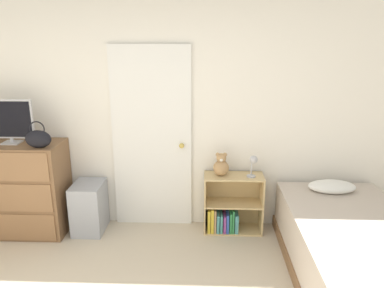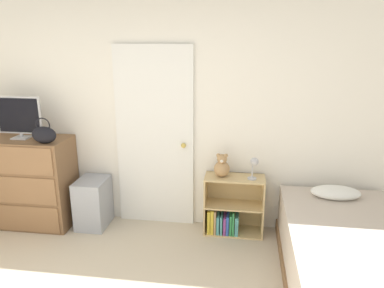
{
  "view_description": "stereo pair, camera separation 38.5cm",
  "coord_description": "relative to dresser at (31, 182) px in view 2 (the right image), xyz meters",
  "views": [
    {
      "loc": [
        0.49,
        -1.71,
        2.11
      ],
      "look_at": [
        0.34,
        1.99,
        1.02
      ],
      "focal_mm": 35.0,
      "sensor_mm": 36.0,
      "label": 1
    },
    {
      "loc": [
        0.87,
        -1.67,
        2.11
      ],
      "look_at": [
        0.34,
        1.99,
        1.02
      ],
      "focal_mm": 35.0,
      "sensor_mm": 36.0,
      "label": 2
    }
  ],
  "objects": [
    {
      "name": "storage_bin",
      "position": [
        0.71,
        0.04,
        -0.23
      ],
      "size": [
        0.32,
        0.42,
        0.55
      ],
      "color": "#999EA8",
      "rests_on": "ground_plane"
    },
    {
      "name": "bed",
      "position": [
        3.3,
        -0.68,
        -0.24
      ],
      "size": [
        1.08,
        1.87,
        0.65
      ],
      "color": "brown",
      "rests_on": "ground_plane"
    },
    {
      "name": "door_closed",
      "position": [
        1.4,
        0.25,
        0.5
      ],
      "size": [
        0.87,
        0.09,
        2.02
      ],
      "color": "white",
      "rests_on": "ground_plane"
    },
    {
      "name": "bookshelf",
      "position": [
        2.25,
        0.11,
        -0.26
      ],
      "size": [
        0.64,
        0.29,
        0.65
      ],
      "color": "tan",
      "rests_on": "ground_plane"
    },
    {
      "name": "tv",
      "position": [
        -0.04,
        0.0,
        0.75
      ],
      "size": [
        0.51,
        0.16,
        0.46
      ],
      "color": "#B7B7BC",
      "rests_on": "dresser"
    },
    {
      "name": "dresser",
      "position": [
        0.0,
        0.0,
        0.0
      ],
      "size": [
        0.93,
        0.5,
        1.02
      ],
      "color": "brown",
      "rests_on": "ground_plane"
    },
    {
      "name": "desk_lamp",
      "position": [
        2.49,
        0.07,
        0.31
      ],
      "size": [
        0.11,
        0.1,
        0.24
      ],
      "color": "#B2B2B7",
      "rests_on": "bookshelf"
    },
    {
      "name": "wall_back",
      "position": [
        1.5,
        0.3,
        0.77
      ],
      "size": [
        10.0,
        0.06,
        2.55
      ],
      "color": "white",
      "rests_on": "ground_plane"
    },
    {
      "name": "handbag",
      "position": [
        0.31,
        -0.15,
        0.6
      ],
      "size": [
        0.26,
        0.13,
        0.27
      ],
      "color": "black",
      "rests_on": "dresser"
    },
    {
      "name": "teddy_bear",
      "position": [
        2.15,
        0.1,
        0.25
      ],
      "size": [
        0.17,
        0.17,
        0.26
      ],
      "color": "tan",
      "rests_on": "bookshelf"
    }
  ]
}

